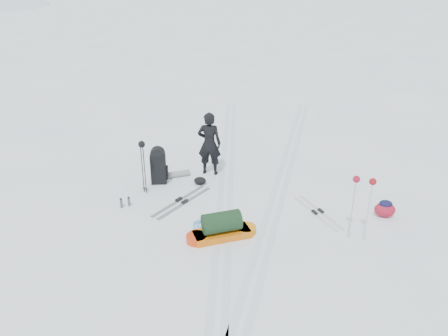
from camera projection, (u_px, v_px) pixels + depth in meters
The scene contains 13 objects.
ground at pixel (224, 211), 10.06m from camera, with size 200.00×200.00×0.00m, color white.
ski_tracks at pixel (253, 194), 10.79m from camera, with size 3.38×17.97×0.01m.
skier at pixel (209, 144), 11.57m from camera, with size 0.63×0.41×1.73m, color black.
pulk_sled at pixel (222, 228), 8.97m from camera, with size 1.55×1.01×0.58m.
expedition_rucksack at pixel (161, 166), 11.25m from camera, with size 0.96×0.78×0.98m.
ski_poles_black at pixel (142, 151), 10.44m from camera, with size 0.18×0.17×1.37m.
ski_poles_silver at pixel (363, 188), 8.53m from camera, with size 0.44×0.22×1.40m.
touring_skis_grey at pixel (182, 201), 10.43m from camera, with size 1.16×1.79×0.07m.
touring_skis_white at pixel (318, 212), 9.96m from camera, with size 1.04×1.61×0.06m.
rope_coil at pixel (204, 225), 9.45m from camera, with size 0.62×0.62×0.06m.
small_daypack at pixel (385, 209), 9.76m from camera, with size 0.56×0.51×0.39m.
thermos_pair at pixel (125, 202), 10.18m from camera, with size 0.22×0.18×0.24m.
stuff_sack at pixel (200, 181), 11.27m from camera, with size 0.36×0.30×0.20m.
Camera 1 is at (0.90, -8.72, 5.04)m, focal length 35.00 mm.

